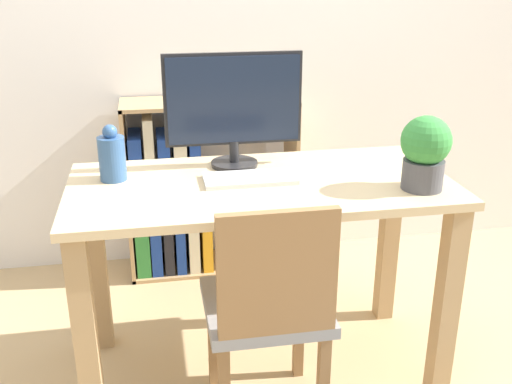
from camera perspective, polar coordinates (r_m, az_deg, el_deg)
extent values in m
plane|color=tan|center=(2.46, 0.43, -16.26)|extent=(10.00, 10.00, 0.00)
cube|color=white|center=(3.01, -3.40, 17.36)|extent=(8.00, 0.05, 2.60)
cube|color=#D8BC8C|center=(2.09, 0.49, 0.64)|extent=(1.33, 0.64, 0.03)
cube|color=tan|center=(2.02, -15.87, -13.58)|extent=(0.07, 0.07, 0.75)
cube|color=tan|center=(2.23, 17.69, -10.21)|extent=(0.07, 0.07, 0.75)
cube|color=tan|center=(2.47, -14.89, -6.63)|extent=(0.07, 0.07, 0.75)
cube|color=tan|center=(2.65, 12.51, -4.48)|extent=(0.07, 0.07, 0.75)
cylinder|color=#232326|center=(2.25, -2.07, 2.73)|extent=(0.17, 0.17, 0.02)
cylinder|color=#232326|center=(2.23, -2.09, 3.90)|extent=(0.04, 0.04, 0.08)
cube|color=#232326|center=(2.19, -2.18, 8.83)|extent=(0.50, 0.02, 0.33)
cube|color=#192338|center=(2.18, -2.16, 8.80)|extent=(0.48, 0.03, 0.31)
cube|color=silver|center=(2.09, -0.60, 1.29)|extent=(0.32, 0.15, 0.02)
cylinder|color=#33598C|center=(2.14, -13.54, 3.11)|extent=(0.09, 0.09, 0.15)
sphere|color=#33598C|center=(2.11, -13.76, 5.58)|extent=(0.05, 0.05, 0.05)
cylinder|color=#4C4C51|center=(2.08, 15.58, 1.62)|extent=(0.14, 0.14, 0.10)
sphere|color=#388C3D|center=(2.04, 15.90, 4.71)|extent=(0.17, 0.17, 0.17)
cube|color=gray|center=(2.03, 0.87, -10.78)|extent=(0.40, 0.40, 0.04)
cube|color=olive|center=(1.76, 2.08, -7.83)|extent=(0.36, 0.03, 0.40)
cube|color=olive|center=(2.27, -4.11, -13.76)|extent=(0.04, 0.04, 0.40)
cube|color=olive|center=(2.31, 4.09, -12.94)|extent=(0.04, 0.04, 0.40)
cube|color=tan|center=(3.00, -12.09, 0.01)|extent=(0.02, 0.28, 0.88)
cube|color=tan|center=(3.07, 3.34, 0.99)|extent=(0.02, 0.28, 0.88)
cube|color=tan|center=(3.18, -4.07, -6.76)|extent=(0.84, 0.28, 0.02)
cube|color=tan|center=(2.88, -4.51, 8.55)|extent=(0.84, 0.28, 0.02)
cube|color=tan|center=(3.01, -4.28, 0.51)|extent=(0.80, 0.28, 0.02)
cube|color=#2D7F38|center=(3.09, -10.77, -4.13)|extent=(0.07, 0.24, 0.36)
cube|color=navy|center=(3.10, -9.51, -4.54)|extent=(0.05, 0.24, 0.30)
cube|color=black|center=(3.10, -8.36, -4.61)|extent=(0.05, 0.24, 0.28)
cube|color=navy|center=(3.11, -7.26, -4.70)|extent=(0.05, 0.24, 0.26)
cube|color=beige|center=(3.11, -6.04, -4.61)|extent=(0.05, 0.24, 0.26)
cube|color=orange|center=(3.11, -4.82, -4.05)|extent=(0.05, 0.24, 0.32)
cube|color=navy|center=(2.95, -11.35, 2.80)|extent=(0.06, 0.24, 0.28)
cube|color=beige|center=(2.93, -10.13, 3.70)|extent=(0.05, 0.24, 0.37)
cube|color=navy|center=(2.95, -8.77, 2.93)|extent=(0.06, 0.24, 0.28)
cube|color=beige|center=(2.94, -7.31, 3.45)|extent=(0.06, 0.24, 0.33)
cube|color=navy|center=(2.94, -5.98, 4.08)|extent=(0.05, 0.24, 0.38)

